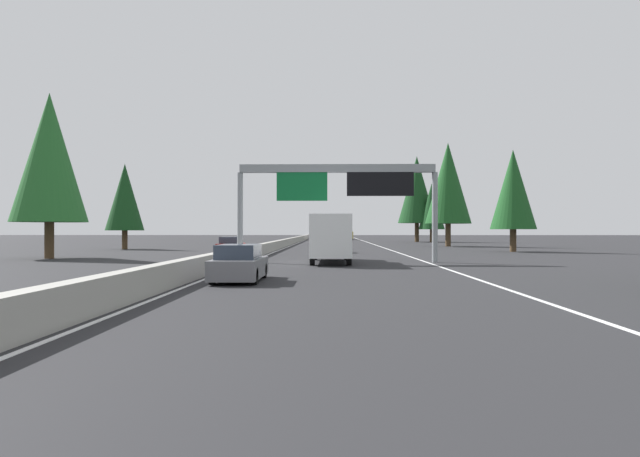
% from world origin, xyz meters
% --- Properties ---
extents(ground_plane, '(320.00, 320.00, 0.00)m').
position_xyz_m(ground_plane, '(60.00, 0.00, 0.00)').
color(ground_plane, '#262628').
extents(median_barrier, '(180.00, 0.56, 0.90)m').
position_xyz_m(median_barrier, '(80.00, 0.30, 0.45)').
color(median_barrier, '#9E9B93').
rests_on(median_barrier, ground).
extents(shoulder_stripe_right, '(160.00, 0.16, 0.01)m').
position_xyz_m(shoulder_stripe_right, '(70.00, -11.52, 0.01)').
color(shoulder_stripe_right, silver).
rests_on(shoulder_stripe_right, ground).
extents(shoulder_stripe_median, '(160.00, 0.16, 0.01)m').
position_xyz_m(shoulder_stripe_median, '(70.00, -0.25, 0.01)').
color(shoulder_stripe_median, silver).
rests_on(shoulder_stripe_median, ground).
extents(sign_gantry_overhead, '(0.50, 12.68, 6.19)m').
position_xyz_m(sign_gantry_overhead, '(32.37, -6.04, 4.92)').
color(sign_gantry_overhead, gray).
rests_on(sign_gantry_overhead, ground).
extents(sedan_far_right, '(4.40, 1.80, 1.47)m').
position_xyz_m(sedan_far_right, '(19.49, -1.81, 0.68)').
color(sedan_far_right, slate).
rests_on(sedan_far_right, ground).
extents(box_truck_near_right, '(8.50, 2.40, 2.95)m').
position_xyz_m(box_truck_near_right, '(32.00, -5.45, 1.61)').
color(box_truck_near_right, white).
rests_on(box_truck_near_right, ground).
extents(sedan_distant_a, '(4.40, 1.80, 1.47)m').
position_xyz_m(sedan_distant_a, '(47.72, -5.49, 0.68)').
color(sedan_distant_a, white).
rests_on(sedan_distant_a, ground).
extents(minivan_far_left, '(5.00, 1.95, 1.69)m').
position_xyz_m(minivan_far_left, '(114.17, -9.09, 0.95)').
color(minivan_far_left, '#AD931E').
rests_on(minivan_far_left, ground).
extents(pickup_mid_center, '(5.60, 2.00, 1.86)m').
position_xyz_m(pickup_mid_center, '(117.34, -1.78, 0.91)').
color(pickup_mid_center, white).
rests_on(pickup_mid_center, ground).
extents(oncoming_near, '(4.40, 1.80, 1.47)m').
position_xyz_m(oncoming_near, '(44.25, 3.04, 0.68)').
color(oncoming_near, maroon).
rests_on(oncoming_near, ground).
extents(conifer_right_near, '(4.23, 4.23, 9.62)m').
position_xyz_m(conifer_right_near, '(49.68, -22.59, 5.84)').
color(conifer_right_near, '#4C3823').
rests_on(conifer_right_near, ground).
extents(conifer_right_mid, '(5.69, 5.69, 12.94)m').
position_xyz_m(conifer_right_mid, '(66.52, -20.06, 7.87)').
color(conifer_right_mid, '#4C3823').
rests_on(conifer_right_mid, ground).
extents(conifer_right_far, '(4.33, 4.33, 9.83)m').
position_xyz_m(conifer_right_far, '(89.95, -22.27, 5.97)').
color(conifer_right_far, '#4C3823').
rests_on(conifer_right_far, ground).
extents(conifer_right_distant, '(6.49, 6.49, 14.74)m').
position_xyz_m(conifer_right_distant, '(92.48, -20.21, 8.97)').
color(conifer_right_distant, '#4C3823').
rests_on(conifer_right_distant, ground).
extents(conifer_left_near, '(5.24, 5.24, 11.90)m').
position_xyz_m(conifer_left_near, '(36.62, 14.71, 7.23)').
color(conifer_left_near, '#4C3823').
rests_on(conifer_left_near, ground).
extents(conifer_left_mid, '(4.00, 4.00, 9.09)m').
position_xyz_m(conifer_left_mid, '(55.64, 16.45, 5.52)').
color(conifer_left_mid, '#4C3823').
rests_on(conifer_left_mid, ground).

